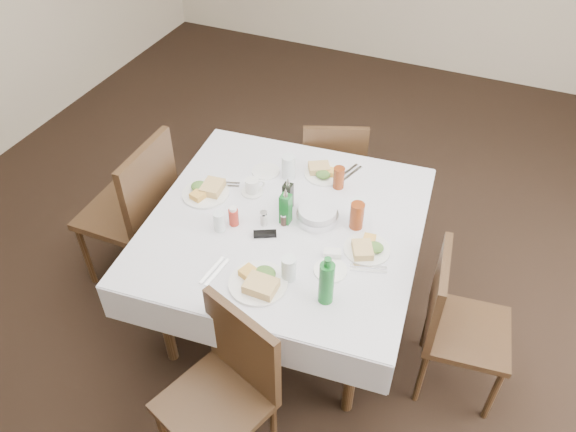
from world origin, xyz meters
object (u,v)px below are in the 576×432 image
(chair_east, at_px, (453,319))
(water_w, at_px, (219,221))
(water_n, at_px, (289,167))
(coffee_mug, at_px, (253,187))
(ketchup_bottle, at_px, (234,216))
(bread_basket, at_px, (317,214))
(water_s, at_px, (289,268))
(dining_table, at_px, (285,231))
(chair_north, at_px, (333,166))
(chair_west, at_px, (137,206))
(water_e, at_px, (357,212))
(chair_south, at_px, (227,383))
(green_bottle, at_px, (326,282))
(oil_cruet_dark, at_px, (288,195))
(oil_cruet_green, at_px, (286,208))

(chair_east, distance_m, water_w, 1.29)
(water_n, height_order, coffee_mug, water_n)
(ketchup_bottle, bearing_deg, bread_basket, 27.87)
(water_n, relative_size, bread_basket, 0.64)
(coffee_mug, bearing_deg, water_s, -49.35)
(dining_table, bearing_deg, water_w, -146.14)
(water_n, bearing_deg, ketchup_bottle, -102.28)
(ketchup_bottle, bearing_deg, chair_north, 78.76)
(chair_north, relative_size, water_n, 6.02)
(water_s, bearing_deg, chair_west, 164.37)
(water_w, distance_m, coffee_mug, 0.34)
(dining_table, bearing_deg, water_e, 22.28)
(chair_south, relative_size, green_bottle, 3.40)
(water_s, bearing_deg, oil_cruet_dark, 113.66)
(water_s, relative_size, water_w, 1.16)
(oil_cruet_green, relative_size, green_bottle, 0.84)
(water_s, bearing_deg, coffee_mug, 130.65)
(water_e, xyz_separation_m, bread_basket, (-0.20, -0.06, -0.04))
(chair_south, bearing_deg, water_s, 79.89)
(bread_basket, height_order, green_bottle, green_bottle)
(chair_west, height_order, green_bottle, same)
(chair_west, bearing_deg, ketchup_bottle, -6.20)
(chair_north, distance_m, chair_south, 1.76)
(water_s, relative_size, coffee_mug, 1.05)
(chair_north, xyz_separation_m, chair_south, (0.12, -1.76, 0.03))
(oil_cruet_green, bearing_deg, coffee_mug, 150.64)
(chair_west, distance_m, green_bottle, 1.41)
(oil_cruet_dark, distance_m, coffee_mug, 0.24)
(chair_north, distance_m, oil_cruet_dark, 0.86)
(ketchup_bottle, bearing_deg, chair_south, -65.94)
(chair_south, distance_m, water_s, 0.59)
(bread_basket, distance_m, coffee_mug, 0.42)
(chair_east, bearing_deg, dining_table, 175.27)
(dining_table, relative_size, bread_basket, 6.86)
(chair_south, relative_size, water_e, 6.43)
(oil_cruet_dark, bearing_deg, water_e, 5.34)
(dining_table, height_order, water_s, water_s)
(oil_cruet_green, bearing_deg, chair_south, -84.46)
(water_n, distance_m, oil_cruet_dark, 0.27)
(chair_east, distance_m, water_s, 0.89)
(dining_table, relative_size, coffee_mug, 12.48)
(dining_table, bearing_deg, chair_west, -176.95)
(oil_cruet_green, xyz_separation_m, ketchup_bottle, (-0.24, -0.12, -0.04))
(bread_basket, height_order, oil_cruet_green, oil_cruet_green)
(chair_north, distance_m, green_bottle, 1.43)
(oil_cruet_dark, bearing_deg, water_s, -66.34)
(chair_east, xyz_separation_m, chair_west, (-1.90, 0.03, 0.08))
(oil_cruet_dark, bearing_deg, water_n, 112.46)
(water_s, bearing_deg, chair_north, 99.61)
(chair_east, xyz_separation_m, oil_cruet_green, (-0.95, 0.08, 0.35))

